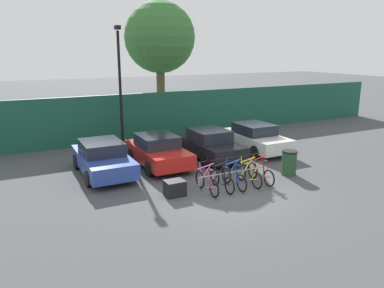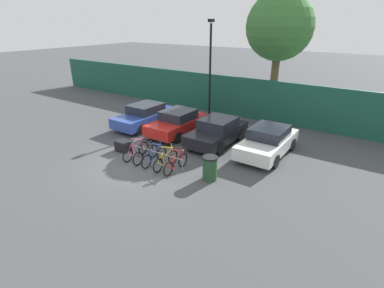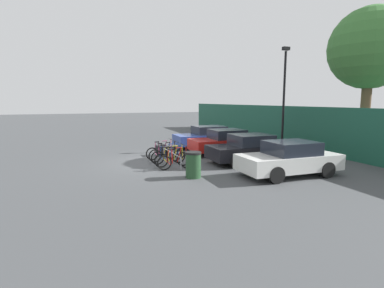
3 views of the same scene
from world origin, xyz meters
TOP-DOWN VIEW (x-y plane):
  - ground_plane at (0.00, 0.00)m, footprint 120.00×120.00m
  - hoarding_wall at (0.00, 9.50)m, footprint 36.00×0.16m
  - bike_rack at (0.60, 0.68)m, footprint 2.95×0.04m
  - bicycle_pink at (-0.60, 0.53)m, footprint 0.68×1.71m
  - bicycle_black at (0.04, 0.53)m, footprint 0.68×1.71m
  - bicycle_blue at (0.56, 0.53)m, footprint 0.68×1.71m
  - bicycle_yellow at (1.24, 0.53)m, footprint 0.68×1.71m
  - bicycle_red at (1.80, 0.53)m, footprint 0.68×1.71m
  - car_blue at (-3.44, 4.31)m, footprint 1.91×4.24m
  - car_red at (-0.96, 4.35)m, footprint 1.91×3.98m
  - car_black at (1.68, 4.32)m, footprint 1.91×4.00m
  - car_white at (4.43, 4.51)m, footprint 1.91×4.12m
  - lamp_post at (-1.34, 8.50)m, footprint 0.24×0.44m
  - trash_bin at (3.41, 0.74)m, footprint 0.63×0.63m
  - cargo_crate at (-1.75, 0.79)m, footprint 0.70×0.56m
  - tree_behind_hoarding at (2.06, 11.30)m, footprint 4.29×4.29m

SIDE VIEW (x-z plane):
  - ground_plane at x=0.00m, z-range 0.00..0.00m
  - cargo_crate at x=-1.75m, z-range 0.00..0.55m
  - bicycle_pink at x=-0.60m, z-range -0.15..0.90m
  - bicycle_black at x=0.04m, z-range -0.15..0.90m
  - bicycle_blue at x=0.56m, z-range -0.15..0.90m
  - bicycle_yellow at x=1.24m, z-range -0.15..0.90m
  - bicycle_red at x=1.80m, z-range -0.15..0.90m
  - bike_rack at x=0.60m, z-range 0.19..0.76m
  - trash_bin at x=3.41m, z-range 0.00..1.03m
  - car_red at x=-0.96m, z-range -0.01..1.39m
  - car_black at x=1.68m, z-range -0.01..1.39m
  - car_white at x=4.43m, z-range -0.01..1.39m
  - car_blue at x=-3.44m, z-range -0.01..1.39m
  - hoarding_wall at x=0.00m, z-range 0.00..2.67m
  - lamp_post at x=-1.34m, z-range 0.35..6.59m
  - tree_behind_hoarding at x=2.06m, z-range 1.77..9.70m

